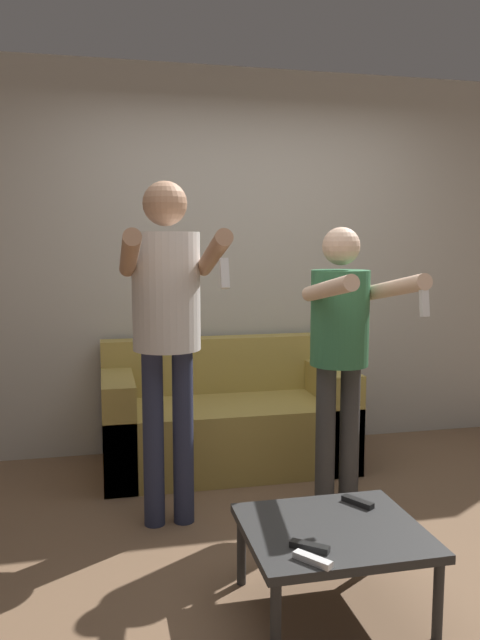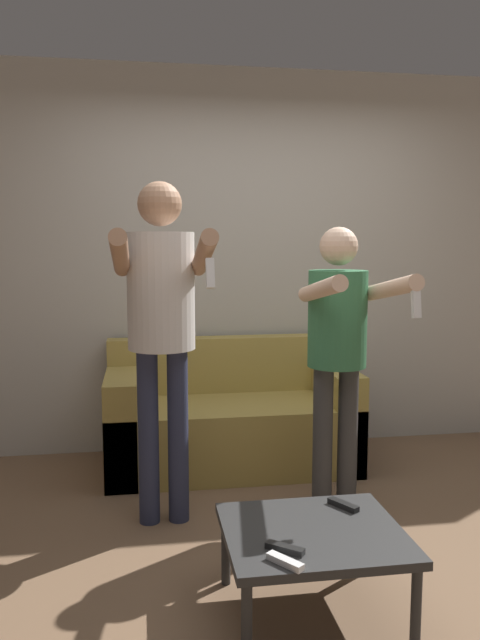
{
  "view_description": "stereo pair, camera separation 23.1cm",
  "coord_description": "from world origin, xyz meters",
  "px_view_note": "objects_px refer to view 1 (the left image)",
  "views": [
    {
      "loc": [
        -1.01,
        -2.69,
        1.48
      ],
      "look_at": [
        -0.21,
        0.88,
        1.03
      ],
      "focal_mm": 35.0,
      "sensor_mm": 36.0,
      "label": 1
    },
    {
      "loc": [
        -0.78,
        -2.73,
        1.48
      ],
      "look_at": [
        -0.21,
        0.88,
        1.03
      ],
      "focal_mm": 35.0,
      "sensor_mm": 36.0,
      "label": 2
    }
  ],
  "objects_px": {
    "coffee_table": "(333,536)",
    "remote_near": "(313,560)",
    "remote_mid": "(310,547)",
    "couch": "(226,422)",
    "remote_far": "(358,502)",
    "person_standing_right": "(341,336)",
    "person_standing_left": "(167,310)"
  },
  "relations": [
    {
      "from": "remote_mid",
      "to": "person_standing_right",
      "type": "bearing_deg",
      "value": 63.23
    },
    {
      "from": "couch",
      "to": "person_standing_left",
      "type": "distance_m",
      "value": 1.28
    },
    {
      "from": "couch",
      "to": "coffee_table",
      "type": "distance_m",
      "value": 1.75
    },
    {
      "from": "person_standing_right",
      "to": "remote_far",
      "type": "relative_size",
      "value": 10.71
    },
    {
      "from": "person_standing_right",
      "to": "remote_mid",
      "type": "bearing_deg",
      "value": -116.77
    },
    {
      "from": "coffee_table",
      "to": "remote_near",
      "type": "bearing_deg",
      "value": -124.82
    },
    {
      "from": "couch",
      "to": "person_standing_right",
      "type": "relative_size",
      "value": 1.03
    },
    {
      "from": "coffee_table",
      "to": "remote_mid",
      "type": "xyz_separation_m",
      "value": [
        -0.15,
        -0.16,
        0.05
      ]
    },
    {
      "from": "person_standing_left",
      "to": "person_standing_right",
      "type": "bearing_deg",
      "value": -0.41
    },
    {
      "from": "couch",
      "to": "remote_near",
      "type": "relative_size",
      "value": 11.54
    },
    {
      "from": "person_standing_right",
      "to": "coffee_table",
      "type": "relative_size",
      "value": 2.22
    },
    {
      "from": "coffee_table",
      "to": "person_standing_right",
      "type": "bearing_deg",
      "value": 67.03
    },
    {
      "from": "couch",
      "to": "person_standing_left",
      "type": "relative_size",
      "value": 0.91
    },
    {
      "from": "remote_far",
      "to": "remote_near",
      "type": "bearing_deg",
      "value": -129.64
    },
    {
      "from": "coffee_table",
      "to": "remote_near",
      "type": "relative_size",
      "value": 5.04
    },
    {
      "from": "person_standing_right",
      "to": "coffee_table",
      "type": "xyz_separation_m",
      "value": [
        -0.39,
        -0.92,
        -0.67
      ]
    },
    {
      "from": "coffee_table",
      "to": "remote_near",
      "type": "height_order",
      "value": "remote_near"
    },
    {
      "from": "person_standing_left",
      "to": "remote_mid",
      "type": "relative_size",
      "value": 12.86
    },
    {
      "from": "remote_near",
      "to": "person_standing_right",
      "type": "bearing_deg",
      "value": 64.27
    },
    {
      "from": "person_standing_left",
      "to": "remote_far",
      "type": "relative_size",
      "value": 12.24
    },
    {
      "from": "remote_far",
      "to": "couch",
      "type": "bearing_deg",
      "value": 99.67
    },
    {
      "from": "couch",
      "to": "remote_far",
      "type": "relative_size",
      "value": 11.08
    },
    {
      "from": "couch",
      "to": "remote_far",
      "type": "height_order",
      "value": "couch"
    },
    {
      "from": "remote_near",
      "to": "remote_far",
      "type": "xyz_separation_m",
      "value": [
        0.36,
        0.43,
        0.0
      ]
    },
    {
      "from": "coffee_table",
      "to": "remote_near",
      "type": "distance_m",
      "value": 0.31
    },
    {
      "from": "person_standing_right",
      "to": "coffee_table",
      "type": "distance_m",
      "value": 1.2
    },
    {
      "from": "couch",
      "to": "person_standing_right",
      "type": "height_order",
      "value": "person_standing_right"
    },
    {
      "from": "couch",
      "to": "person_standing_left",
      "type": "height_order",
      "value": "person_standing_left"
    },
    {
      "from": "couch",
      "to": "person_standing_right",
      "type": "xyz_separation_m",
      "value": [
        0.47,
        -0.83,
        0.69
      ]
    },
    {
      "from": "coffee_table",
      "to": "remote_mid",
      "type": "bearing_deg",
      "value": -134.42
    },
    {
      "from": "couch",
      "to": "coffee_table",
      "type": "bearing_deg",
      "value": -87.24
    },
    {
      "from": "remote_near",
      "to": "remote_mid",
      "type": "relative_size",
      "value": 1.01
    }
  ]
}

